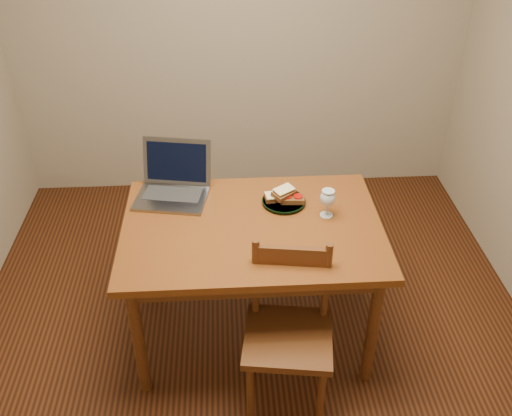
{
  "coord_description": "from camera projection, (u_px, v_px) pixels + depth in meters",
  "views": [
    {
      "loc": [
        -0.11,
        -2.28,
        2.43
      ],
      "look_at": [
        0.03,
        0.07,
        0.8
      ],
      "focal_mm": 40.0,
      "sensor_mm": 36.0,
      "label": 1
    }
  ],
  "objects": [
    {
      "name": "sandwich_tomato",
      "position": [
        292.0,
        198.0,
        2.98
      ],
      "size": [
        0.13,
        0.08,
        0.04
      ],
      "primitive_type": null,
      "rotation": [
        0.0,
        0.0,
        -0.07
      ],
      "color": "#381E0C",
      "rests_on": "plate"
    },
    {
      "name": "chair",
      "position": [
        289.0,
        326.0,
        2.65
      ],
      "size": [
        0.46,
        0.44,
        0.44
      ],
      "rotation": [
        0.0,
        0.0,
        -0.14
      ],
      "color": "#451D0E",
      "rests_on": "floor"
    },
    {
      "name": "table",
      "position": [
        252.0,
        239.0,
        2.9
      ],
      "size": [
        1.3,
        0.9,
        0.74
      ],
      "color": "#4F240D",
      "rests_on": "floor"
    },
    {
      "name": "plate",
      "position": [
        284.0,
        202.0,
        3.0
      ],
      "size": [
        0.23,
        0.23,
        0.02
      ],
      "primitive_type": "cylinder",
      "color": "black",
      "rests_on": "table"
    },
    {
      "name": "floor",
      "position": [
        252.0,
        331.0,
        3.27
      ],
      "size": [
        3.2,
        3.2,
        0.02
      ],
      "primitive_type": "cube",
      "color": "black",
      "rests_on": "ground"
    },
    {
      "name": "back_wall",
      "position": [
        238.0,
        18.0,
        3.84
      ],
      "size": [
        3.2,
        0.02,
        2.6
      ],
      "primitive_type": "cube",
      "color": "gray",
      "rests_on": "floor"
    },
    {
      "name": "milk_glass",
      "position": [
        327.0,
        203.0,
        2.87
      ],
      "size": [
        0.08,
        0.08,
        0.15
      ],
      "primitive_type": null,
      "color": "white",
      "rests_on": "table"
    },
    {
      "name": "sandwich_top",
      "position": [
        284.0,
        192.0,
        2.97
      ],
      "size": [
        0.14,
        0.14,
        0.04
      ],
      "primitive_type": null,
      "rotation": [
        0.0,
        0.0,
        0.69
      ],
      "color": "#381E0C",
      "rests_on": "plate"
    },
    {
      "name": "laptop",
      "position": [
        174.0,
        181.0,
        3.06
      ],
      "size": [
        0.43,
        0.4,
        0.27
      ],
      "rotation": [
        0.0,
        0.0,
        -0.18
      ],
      "color": "slate",
      "rests_on": "table"
    },
    {
      "name": "sandwich_cheese",
      "position": [
        276.0,
        196.0,
        2.99
      ],
      "size": [
        0.13,
        0.08,
        0.04
      ],
      "primitive_type": null,
      "rotation": [
        0.0,
        0.0,
        0.11
      ],
      "color": "#381E0C",
      "rests_on": "plate"
    }
  ]
}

